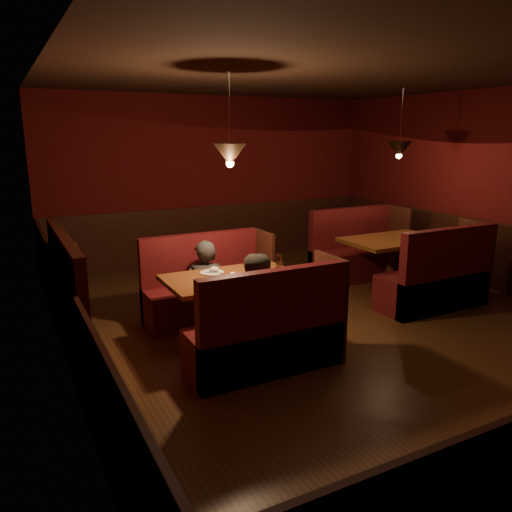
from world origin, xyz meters
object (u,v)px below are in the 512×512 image
diner_a (205,269)px  second_table (392,252)px  diner_b (261,292)px  second_bench_near (438,283)px  second_bench_far (357,256)px  main_bench_far (207,292)px  main_table (233,291)px  main_bench_near (270,338)px

diner_a → second_table: bearing=-159.0°
diner_b → second_bench_near: bearing=17.7°
second_bench_far → second_bench_near: (0.00, -1.68, 0.00)m
main_bench_far → second_bench_near: 3.02m
second_bench_far → diner_b: bearing=-144.4°
main_table → second_table: main_table is taller
main_table → diner_b: size_ratio=0.96×
main_table → diner_b: diner_b is taller
main_bench_far → main_table: bearing=-91.2°
second_bench_far → second_bench_near: size_ratio=1.00×
main_bench_near → second_bench_near: bearing=11.1°
second_bench_far → diner_b: diner_b is taller
second_bench_near → diner_a: (-2.92, 0.88, 0.34)m
main_bench_near → diner_a: size_ratio=1.12×
diner_a → diner_b: (0.12, -1.21, 0.04)m
main_table → diner_a: size_ratio=1.02×
main_bench_near → main_table: bearing=91.2°
main_bench_near → diner_b: size_ratio=1.06×
second_table → second_bench_near: second_bench_near is taller
diner_b → main_table: bearing=105.5°
diner_a → second_bench_far: bearing=-142.9°
second_bench_near → diner_a: diner_a is taller
main_table → main_bench_near: main_bench_near is taller
main_bench_far → diner_b: 1.44m
second_bench_far → main_table: bearing=-153.3°
main_bench_near → second_bench_near: 2.88m
main_bench_far → second_bench_far: bearing=12.5°
main_bench_near → diner_a: 1.48m
main_bench_far → second_bench_near: size_ratio=1.00×
main_bench_near → second_bench_far: second_bench_far is taller
main_table → second_bench_near: second_bench_near is taller
main_table → second_bench_near: bearing=-5.1°
second_table → second_bench_near: 0.87m
second_bench_near → diner_b: (-2.80, -0.33, 0.38)m
main_bench_near → second_bench_far: bearing=38.3°
main_table → second_bench_near: size_ratio=0.91×
second_table → second_bench_near: (0.03, -0.84, -0.23)m
second_bench_far → diner_b: size_ratio=1.06×
main_table → main_bench_near: bearing=-88.8°
main_table → main_bench_near: 0.84m
main_bench_near → diner_a: diner_a is taller
main_bench_near → second_table: (2.80, 1.39, 0.25)m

